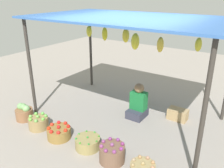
# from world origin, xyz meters

# --- Properties ---
(ground_plane) EXTENTS (14.00, 14.00, 0.00)m
(ground_plane) POSITION_xyz_m (0.00, 0.00, 0.00)
(ground_plane) COLOR gray
(market_stall_structure) EXTENTS (3.93, 2.36, 2.16)m
(market_stall_structure) POSITION_xyz_m (-0.00, 0.01, 2.01)
(market_stall_structure) COLOR #38332D
(market_stall_structure) RESTS_ON ground
(vendor_person) EXTENTS (0.36, 0.44, 0.78)m
(vendor_person) POSITION_xyz_m (0.23, 0.11, 0.30)
(vendor_person) COLOR #353645
(vendor_person) RESTS_ON ground
(basket_cabbages) EXTENTS (0.37, 0.37, 0.38)m
(basket_cabbages) POSITION_xyz_m (-1.75, -1.38, 0.16)
(basket_cabbages) COLOR brown
(basket_cabbages) RESTS_ON ground
(basket_green_apples) EXTENTS (0.40, 0.40, 0.30)m
(basket_green_apples) POSITION_xyz_m (-1.21, -1.44, 0.13)
(basket_green_apples) COLOR #957B4D
(basket_green_apples) RESTS_ON ground
(basket_red_tomatoes) EXTENTS (0.45, 0.45, 0.27)m
(basket_red_tomatoes) POSITION_xyz_m (-0.61, -1.46, 0.11)
(basket_red_tomatoes) COLOR olive
(basket_red_tomatoes) RESTS_ON ground
(basket_green_chilies) EXTENTS (0.45, 0.45, 0.24)m
(basket_green_chilies) POSITION_xyz_m (0.04, -1.39, 0.10)
(basket_green_chilies) COLOR #94844E
(basket_green_chilies) RESTS_ON ground
(basket_purple_onions) EXTENTS (0.42, 0.42, 0.35)m
(basket_purple_onions) POSITION_xyz_m (0.59, -1.44, 0.15)
(basket_purple_onions) COLOR brown
(basket_purple_onions) RESTS_ON ground
(wooden_crate_near_vendor) EXTENTS (0.41, 0.26, 0.24)m
(wooden_crate_near_vendor) POSITION_xyz_m (1.01, 0.49, 0.12)
(wooden_crate_near_vendor) COLOR tan
(wooden_crate_near_vendor) RESTS_ON ground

